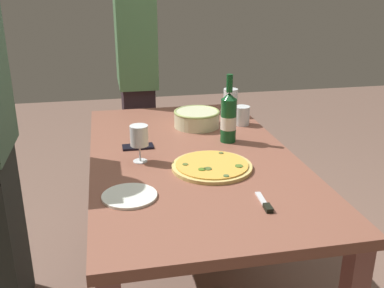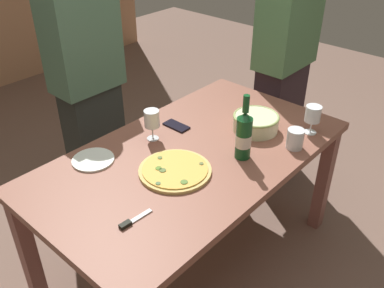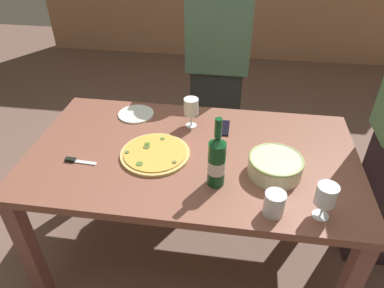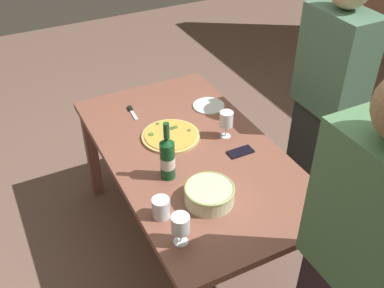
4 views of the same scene
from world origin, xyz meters
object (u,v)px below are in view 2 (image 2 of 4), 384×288
Objects in this scene: pizza at (175,170)px; person_host at (284,61)px; wine_glass_near_pizza at (152,120)px; dining_table at (192,168)px; pizza_knife at (132,221)px; serving_bowl at (256,122)px; person_guest_left at (88,84)px; wine_bottle at (244,135)px; side_plate at (93,160)px; cell_phone at (176,126)px; cup_amber at (295,139)px; wine_glass_by_bottle at (313,114)px.

pizza is 0.20× the size of person_host.
person_host is (1.12, -0.08, 0.01)m from wine_glass_near_pizza.
pizza_knife is (-0.53, -0.15, 0.10)m from dining_table.
person_guest_left is at bearing 109.01° from serving_bowl.
wine_glass_near_pizza is at bearing 111.40° from wine_bottle.
pizza is 2.17× the size of pizza_knife.
side_plate is at bearing 168.21° from wine_glass_near_pizza.
cell_phone is at bearing -1.57° from wine_glass_near_pizza.
serving_bowl is 1.70× the size of cell_phone.
side_plate is 1.30× the size of pizza_knife.
person_host is at bearing -6.00° from side_plate.
side_plate is at bearing 118.73° from pizza.
side_plate is at bearing 138.56° from cup_amber.
person_host is 1.27m from person_guest_left.
wine_glass_near_pizza reaches higher than pizza_knife.
wine_bottle is (0.13, -0.21, 0.22)m from dining_table.
side_plate is 1.40× the size of cell_phone.
side_plate is at bearing 145.22° from wine_glass_by_bottle.
cup_amber is at bearing -54.79° from wine_glass_near_pizza.
wine_glass_by_bottle is (0.60, -0.57, -0.00)m from wine_glass_near_pizza.
cell_phone is 0.76m from pizza_knife.
pizza_knife is 1.64m from person_host.
cup_amber is (0.55, -0.30, 0.04)m from pizza.
wine_glass_near_pizza reaches higher than pizza.
wine_bottle is at bearing -158.51° from serving_bowl.
cell_phone is 0.08× the size of person_host.
serving_bowl is 0.86m from side_plate.
pizza is 2.33× the size of cell_phone.
serving_bowl is at bearing 12.36° from person_host.
dining_table is at bearing -39.73° from side_plate.
wine_glass_by_bottle is at bearing 126.65° from cell_phone.
wine_glass_near_pizza is (0.13, 0.29, 0.10)m from pizza.
dining_table is at bearing 16.25° from pizza_knife.
person_host reaches higher than pizza_knife.
wine_glass_near_pizza is at bearing 65.00° from pizza.
person_host is at bearing 9.16° from pizza.
wine_glass_near_pizza is at bearing -11.79° from side_plate.
wine_glass_by_bottle is 0.09× the size of person_guest_left.
person_guest_left reaches higher than wine_glass_near_pizza.
wine_bottle is 0.19× the size of person_host.
serving_bowl is at bearing 21.49° from wine_bottle.
pizza is at bearing 16.34° from pizza_knife.
wine_glass_near_pizza is at bearing 38.64° from pizza_knife.
pizza reaches higher than pizza_knife.
dining_table is 0.21m from pizza.
serving_bowl is 1.05m from person_guest_left.
wine_glass_near_pizza is at bearing 136.14° from wine_glass_by_bottle.
pizza_knife is 0.09× the size of person_host.
cup_amber is at bearing -43.04° from dining_table.
pizza reaches higher than dining_table.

